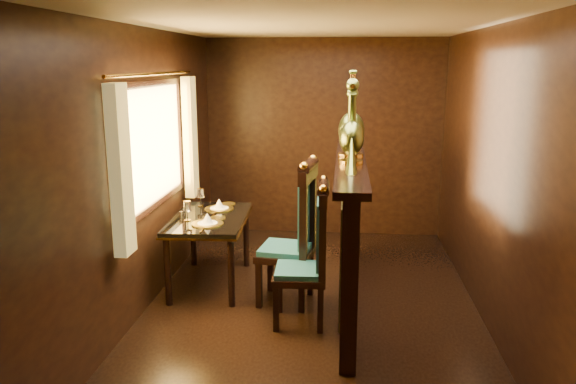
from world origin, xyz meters
name	(u,v)px	position (x,y,z in m)	size (l,w,h in m)	color
ground	(311,313)	(0.00, 0.00, 0.00)	(5.00, 5.00, 0.00)	black
room_shell	(302,137)	(-0.09, 0.02, 1.58)	(3.04, 5.04, 2.52)	black
partition	(348,228)	(0.32, 0.30, 0.71)	(0.26, 2.70, 1.36)	black
dining_table	(209,223)	(-1.05, 0.60, 0.64)	(0.78, 1.23, 0.91)	black
chair_left	(313,250)	(0.03, -0.18, 0.66)	(0.46, 0.50, 1.26)	black
chair_right	(299,229)	(-0.13, 0.24, 0.71)	(0.55, 0.58, 1.37)	black
peacock_left	(352,123)	(0.33, 0.03, 1.70)	(0.22, 0.58, 0.69)	#1A502C
peacock_right	(352,114)	(0.33, 0.36, 1.75)	(0.24, 0.65, 0.77)	#1A502C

